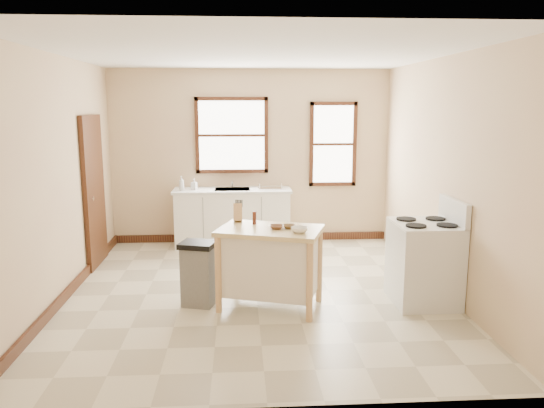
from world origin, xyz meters
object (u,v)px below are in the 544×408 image
(dish_rack, at_px, (270,186))
(bowl_a, at_px, (277,227))
(bowl_b, at_px, (289,227))
(knife_block, at_px, (238,213))
(pepper_grinder, at_px, (254,218))
(soap_bottle_b, at_px, (194,184))
(kitchen_island, at_px, (270,268))
(bowl_c, at_px, (299,230))
(soap_bottle_a, at_px, (182,183))
(trash_bin, at_px, (198,274))
(gas_stove, at_px, (424,251))

(dish_rack, bearing_deg, bowl_a, -100.07)
(bowl_a, bearing_deg, bowl_b, 8.93)
(knife_block, relative_size, pepper_grinder, 1.33)
(soap_bottle_b, distance_m, bowl_a, 2.90)
(knife_block, bearing_deg, bowl_b, -33.55)
(kitchen_island, distance_m, bowl_c, 0.60)
(soap_bottle_b, xyz_separation_m, dish_rack, (1.20, 0.01, -0.04))
(bowl_a, bearing_deg, knife_block, 136.77)
(bowl_c, bearing_deg, pepper_grinder, 137.67)
(soap_bottle_a, relative_size, bowl_b, 1.50)
(bowl_b, bearing_deg, pepper_grinder, 150.00)
(bowl_a, relative_size, bowl_b, 1.07)
(kitchen_island, relative_size, bowl_c, 6.07)
(soap_bottle_a, distance_m, bowl_a, 2.94)
(soap_bottle_b, distance_m, pepper_grinder, 2.60)
(soap_bottle_b, bearing_deg, trash_bin, -63.50)
(soap_bottle_a, height_order, gas_stove, gas_stove)
(knife_block, distance_m, bowl_c, 0.87)
(soap_bottle_a, relative_size, bowl_a, 1.40)
(soap_bottle_b, distance_m, knife_block, 2.39)
(dish_rack, relative_size, trash_bin, 0.49)
(pepper_grinder, xyz_separation_m, bowl_a, (0.23, -0.24, -0.06))
(pepper_grinder, height_order, bowl_a, pepper_grinder)
(trash_bin, bearing_deg, soap_bottle_b, 111.20)
(pepper_grinder, distance_m, bowl_b, 0.44)
(soap_bottle_b, xyz_separation_m, trash_bin, (0.24, -2.55, -0.64))
(soap_bottle_b, xyz_separation_m, gas_stove, (2.79, -2.62, -0.41))
(bowl_a, xyz_separation_m, trash_bin, (-0.87, 0.13, -0.56))
(soap_bottle_b, height_order, dish_rack, soap_bottle_b)
(soap_bottle_a, xyz_separation_m, knife_block, (0.88, -2.24, -0.03))
(kitchen_island, height_order, pepper_grinder, pepper_grinder)
(pepper_grinder, distance_m, bowl_c, 0.63)
(bowl_b, bearing_deg, soap_bottle_a, 118.83)
(trash_bin, bearing_deg, bowl_b, 9.57)
(bowl_c, height_order, gas_stove, gas_stove)
(soap_bottle_a, relative_size, trash_bin, 0.30)
(soap_bottle_a, height_order, kitchen_island, soap_bottle_a)
(trash_bin, bearing_deg, bowl_a, 7.14)
(soap_bottle_a, relative_size, kitchen_island, 0.20)
(gas_stove, bearing_deg, bowl_c, -170.41)
(trash_bin, bearing_deg, kitchen_island, 8.48)
(soap_bottle_a, relative_size, soap_bottle_b, 1.29)
(dish_rack, xyz_separation_m, gas_stove, (1.59, -2.63, -0.36))
(bowl_b, relative_size, bowl_c, 0.81)
(soap_bottle_a, height_order, dish_rack, soap_bottle_a)
(soap_bottle_b, relative_size, pepper_grinder, 1.15)
(kitchen_island, distance_m, bowl_b, 0.51)
(knife_block, height_order, bowl_a, knife_block)
(soap_bottle_a, xyz_separation_m, trash_bin, (0.43, -2.50, -0.66))
(bowl_c, bearing_deg, gas_stove, 9.59)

